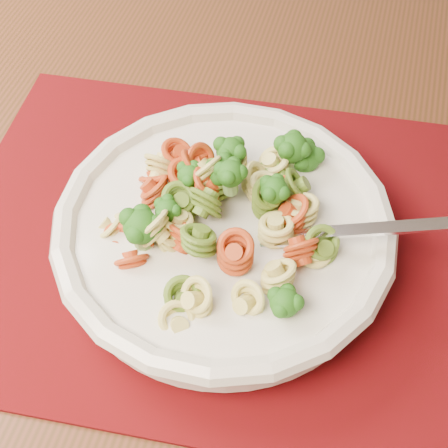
% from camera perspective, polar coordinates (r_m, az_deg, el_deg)
% --- Properties ---
extents(dining_table, '(1.35, 0.95, 0.76)m').
position_cam_1_polar(dining_table, '(0.73, 0.37, 3.02)').
color(dining_table, '#522717').
rests_on(dining_table, ground).
extents(placemat, '(0.52, 0.44, 0.00)m').
position_cam_1_polar(placemat, '(0.54, -0.56, -1.33)').
color(placemat, '#55030C').
rests_on(placemat, dining_table).
extents(pasta_bowl, '(0.28, 0.28, 0.05)m').
position_cam_1_polar(pasta_bowl, '(0.51, 0.00, -0.61)').
color(pasta_bowl, beige).
rests_on(pasta_bowl, placemat).
extents(pasta_broccoli_heap, '(0.23, 0.23, 0.06)m').
position_cam_1_polar(pasta_broccoli_heap, '(0.50, -0.00, 0.42)').
color(pasta_broccoli_heap, '#E2D36F').
rests_on(pasta_broccoli_heap, pasta_bowl).
extents(fork, '(0.18, 0.06, 0.08)m').
position_cam_1_polar(fork, '(0.49, 5.03, -1.05)').
color(fork, silver).
rests_on(fork, pasta_bowl).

